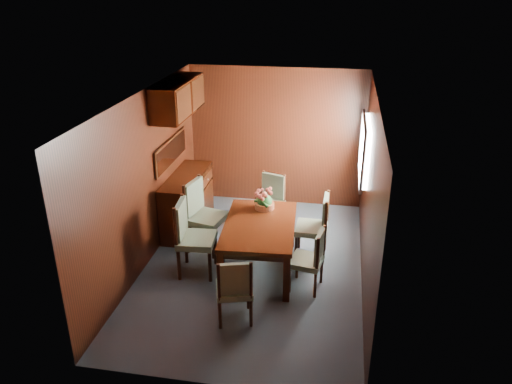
% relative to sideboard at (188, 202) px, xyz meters
% --- Properties ---
extents(ground, '(4.50, 4.50, 0.00)m').
position_rel_sideboard_xyz_m(ground, '(1.25, -1.00, -0.45)').
color(ground, '#3B4850').
rests_on(ground, ground).
extents(room_shell, '(3.06, 4.52, 2.41)m').
position_rel_sideboard_xyz_m(room_shell, '(1.15, -0.67, 1.18)').
color(room_shell, black).
rests_on(room_shell, ground).
extents(sideboard, '(0.48, 1.40, 0.90)m').
position_rel_sideboard_xyz_m(sideboard, '(0.00, 0.00, 0.00)').
color(sideboard, black).
rests_on(sideboard, ground).
extents(dining_table, '(1.04, 1.57, 0.71)m').
position_rel_sideboard_xyz_m(dining_table, '(1.35, -1.05, 0.16)').
color(dining_table, black).
rests_on(dining_table, ground).
extents(chair_left_near, '(0.53, 0.55, 1.07)m').
position_rel_sideboard_xyz_m(chair_left_near, '(0.44, -1.27, 0.14)').
color(chair_left_near, black).
rests_on(chair_left_near, ground).
extents(chair_left_far, '(0.59, 0.61, 1.08)m').
position_rel_sideboard_xyz_m(chair_left_far, '(0.41, -0.60, 0.15)').
color(chair_left_far, black).
rests_on(chair_left_far, ground).
extents(chair_right_near, '(0.45, 0.47, 0.86)m').
position_rel_sideboard_xyz_m(chair_right_near, '(2.08, -1.40, 0.03)').
color(chair_right_near, black).
rests_on(chair_right_near, ground).
extents(chair_right_far, '(0.45, 0.47, 0.98)m').
position_rel_sideboard_xyz_m(chair_right_far, '(2.10, -0.58, 0.09)').
color(chair_right_far, black).
rests_on(chair_right_far, ground).
extents(chair_head, '(0.51, 0.50, 0.87)m').
position_rel_sideboard_xyz_m(chair_head, '(1.26, -2.24, 0.03)').
color(chair_head, black).
rests_on(chair_head, ground).
extents(chair_foot, '(0.54, 0.52, 0.90)m').
position_rel_sideboard_xyz_m(chair_foot, '(1.30, 0.26, 0.05)').
color(chair_foot, black).
rests_on(chair_foot, ground).
extents(flower_centerpiece, '(0.30, 0.30, 0.30)m').
position_rel_sideboard_xyz_m(flower_centerpiece, '(1.34, -0.56, 0.40)').
color(flower_centerpiece, '#C6683C').
rests_on(flower_centerpiece, dining_table).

